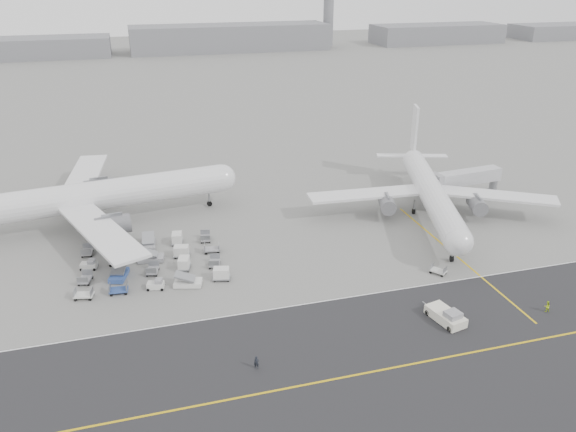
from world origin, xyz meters
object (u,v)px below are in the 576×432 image
object	(u,v)px
airliner_b	(430,191)
ground_crew_a	(256,363)
ground_crew_b	(547,306)
pushback_tug	(446,316)
jet_bridge	(467,178)
control_tower	(328,17)
airliner_a	(90,197)

from	to	relation	value
airliner_b	ground_crew_a	world-z (taller)	airliner_b
ground_crew_a	ground_crew_b	xyz separation A→B (m)	(40.61, 0.87, -0.03)
pushback_tug	jet_bridge	distance (m)	46.27
airliner_b	control_tower	bearing A→B (deg)	92.31
jet_bridge	pushback_tug	bearing A→B (deg)	-130.37
pushback_tug	jet_bridge	xyz separation A→B (m)	(26.41, 37.84, 3.37)
airliner_a	pushback_tug	xyz separation A→B (m)	(45.85, -44.88, -4.60)
pushback_tug	jet_bridge	size ratio (longest dim) A/B	0.46
control_tower	pushback_tug	world-z (taller)	control_tower
control_tower	airliner_b	world-z (taller)	control_tower
airliner_b	ground_crew_b	xyz separation A→B (m)	(-0.75, -34.05, -3.86)
airliner_b	pushback_tug	distance (m)	36.00
ground_crew_a	ground_crew_b	bearing A→B (deg)	15.64
control_tower	pushback_tug	xyz separation A→B (m)	(-81.24, -276.24, -15.40)
pushback_tug	ground_crew_a	distance (m)	26.35
pushback_tug	ground_crew_a	bearing A→B (deg)	173.08
jet_bridge	ground_crew_a	distance (m)	66.40
airliner_a	ground_crew_a	distance (m)	51.48
pushback_tug	ground_crew_a	size ratio (longest dim) A/B	4.41
pushback_tug	ground_crew_b	size ratio (longest dim) A/B	4.58
airliner_a	jet_bridge	xyz separation A→B (m)	(72.26, -7.04, -1.23)
jet_bridge	ground_crew_a	world-z (taller)	jet_bridge
control_tower	jet_bridge	bearing A→B (deg)	-102.95
control_tower	ground_crew_a	distance (m)	299.13
airliner_b	jet_bridge	bearing A→B (deg)	43.04
ground_crew_a	ground_crew_b	world-z (taller)	ground_crew_a
airliner_b	pushback_tug	bearing A→B (deg)	-97.53
airliner_a	jet_bridge	world-z (taller)	airliner_a
control_tower	ground_crew_b	xyz separation A→B (m)	(-66.86, -277.86, -15.45)
ground_crew_a	pushback_tug	bearing A→B (deg)	19.82
airliner_a	ground_crew_b	size ratio (longest dim) A/B	33.92
jet_bridge	ground_crew_b	size ratio (longest dim) A/B	10.05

